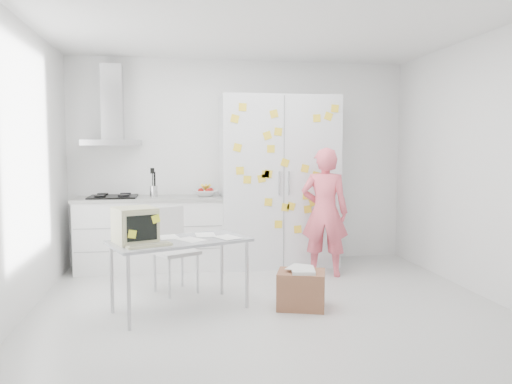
{
  "coord_description": "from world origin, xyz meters",
  "views": [
    {
      "loc": [
        -0.88,
        -4.68,
        1.53
      ],
      "look_at": [
        -0.01,
        0.65,
        1.06
      ],
      "focal_mm": 35.0,
      "sensor_mm": 36.0,
      "label": 1
    }
  ],
  "objects": [
    {
      "name": "floor",
      "position": [
        0.0,
        0.0,
        -0.01
      ],
      "size": [
        4.5,
        4.0,
        0.02
      ],
      "primitive_type": "cube",
      "color": "silver",
      "rests_on": "ground"
    },
    {
      "name": "walls",
      "position": [
        0.0,
        0.72,
        1.35
      ],
      "size": [
        4.52,
        4.01,
        2.7
      ],
      "color": "white",
      "rests_on": "ground"
    },
    {
      "name": "ceiling",
      "position": [
        0.0,
        0.0,
        2.7
      ],
      "size": [
        4.5,
        4.0,
        0.02
      ],
      "primitive_type": "cube",
      "color": "white",
      "rests_on": "walls"
    },
    {
      "name": "counter_run",
      "position": [
        -1.2,
        1.7,
        0.47
      ],
      "size": [
        1.84,
        0.63,
        1.28
      ],
      "color": "white",
      "rests_on": "ground"
    },
    {
      "name": "range_hood",
      "position": [
        -1.65,
        1.84,
        1.96
      ],
      "size": [
        0.7,
        0.48,
        1.01
      ],
      "color": "silver",
      "rests_on": "walls"
    },
    {
      "name": "tall_cabinet",
      "position": [
        0.45,
        1.67,
        1.1
      ],
      "size": [
        1.5,
        0.68,
        2.2
      ],
      "color": "silver",
      "rests_on": "ground"
    },
    {
      "name": "person",
      "position": [
        0.88,
        1.04,
        0.77
      ],
      "size": [
        0.65,
        0.54,
        1.54
      ],
      "primitive_type": "imported",
      "rotation": [
        0.0,
        0.0,
        2.79
      ],
      "color": "#F66071",
      "rests_on": "ground"
    },
    {
      "name": "desk",
      "position": [
        -1.1,
        -0.08,
        0.76
      ],
      "size": [
        1.4,
        1.05,
        1.0
      ],
      "rotation": [
        0.0,
        0.0,
        0.39
      ],
      "color": "#9B9DA5",
      "rests_on": "ground"
    },
    {
      "name": "chair",
      "position": [
        -0.92,
        0.65,
        0.51
      ],
      "size": [
        0.55,
        0.55,
        0.9
      ],
      "rotation": [
        0.0,
        0.0,
        0.49
      ],
      "color": "silver",
      "rests_on": "ground"
    },
    {
      "name": "cardboard_box",
      "position": [
        0.3,
        -0.13,
        0.19
      ],
      "size": [
        0.53,
        0.48,
        0.39
      ],
      "rotation": [
        0.0,
        0.0,
        -0.31
      ],
      "color": "brown",
      "rests_on": "ground"
    }
  ]
}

